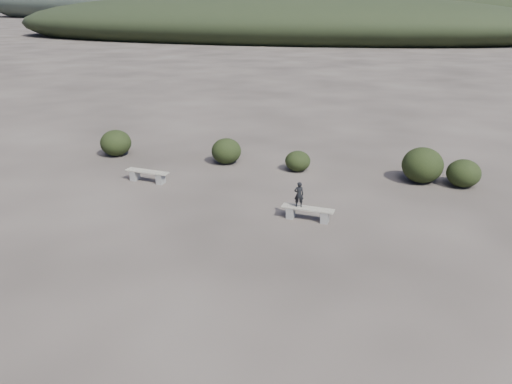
% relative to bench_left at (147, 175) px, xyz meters
% --- Properties ---
extents(ground, '(1200.00, 1200.00, 0.00)m').
position_rel_bench_left_xyz_m(ground, '(4.76, -6.12, -0.28)').
color(ground, '#2F2924').
rests_on(ground, ground).
extents(bench_left, '(1.87, 0.52, 0.46)m').
position_rel_bench_left_xyz_m(bench_left, '(0.00, 0.00, 0.00)').
color(bench_left, slate).
rests_on(bench_left, ground).
extents(bench_right, '(1.78, 0.45, 0.44)m').
position_rel_bench_left_xyz_m(bench_right, '(6.99, -1.88, -0.01)').
color(bench_right, slate).
rests_on(bench_right, ground).
extents(seated_person, '(0.37, 0.30, 0.88)m').
position_rel_bench_left_xyz_m(seated_person, '(6.67, -1.87, 0.60)').
color(seated_person, black).
rests_on(seated_person, bench_right).
extents(shrub_b, '(1.34, 1.34, 1.15)m').
position_rel_bench_left_xyz_m(shrub_b, '(2.21, 3.30, 0.29)').
color(shrub_b, black).
rests_on(shrub_b, ground).
extents(shrub_c, '(1.10, 1.10, 0.88)m').
position_rel_bench_left_xyz_m(shrub_c, '(5.53, 3.17, 0.16)').
color(shrub_c, black).
rests_on(shrub_c, ground).
extents(shrub_d, '(1.63, 1.63, 1.43)m').
position_rel_bench_left_xyz_m(shrub_d, '(10.64, 3.21, 0.43)').
color(shrub_d, black).
rests_on(shrub_d, ground).
extents(shrub_e, '(1.31, 1.31, 1.10)m').
position_rel_bench_left_xyz_m(shrub_e, '(12.21, 3.13, 0.27)').
color(shrub_e, black).
rests_on(shrub_e, ground).
extents(shrub_f, '(1.45, 1.45, 1.22)m').
position_rel_bench_left_xyz_m(shrub_f, '(-3.23, 2.94, 0.33)').
color(shrub_f, black).
rests_on(shrub_f, ground).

